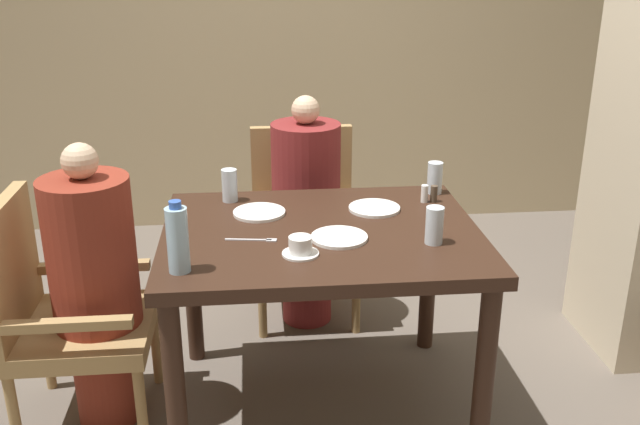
{
  "coord_description": "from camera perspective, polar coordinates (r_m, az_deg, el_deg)",
  "views": [
    {
      "loc": [
        -0.24,
        -2.42,
        1.75
      ],
      "look_at": [
        0.0,
        0.05,
        0.81
      ],
      "focal_mm": 40.0,
      "sensor_mm": 36.0,
      "label": 1
    }
  ],
  "objects": [
    {
      "name": "ground_plane",
      "position": [
        3.0,
        0.09,
        -14.99
      ],
      "size": [
        16.0,
        16.0,
        0.0
      ],
      "primitive_type": "plane",
      "color": "#60564C"
    },
    {
      "name": "wall_back",
      "position": [
        4.52,
        -2.61,
        16.28
      ],
      "size": [
        8.0,
        0.06,
        2.8
      ],
      "color": "#C6B289",
      "rests_on": "ground_plane"
    },
    {
      "name": "dining_table",
      "position": [
        2.67,
        0.1,
        -3.43
      ],
      "size": [
        1.17,
        0.92,
        0.76
      ],
      "color": "#331E14",
      "rests_on": "ground_plane"
    },
    {
      "name": "chair_left_side",
      "position": [
        2.83,
        -20.2,
        -7.31
      ],
      "size": [
        0.51,
        0.51,
        0.91
      ],
      "color": "#A88451",
      "rests_on": "ground_plane"
    },
    {
      "name": "diner_in_left_chair",
      "position": [
        2.76,
        -17.53,
        -5.64
      ],
      "size": [
        0.32,
        0.32,
        1.11
      ],
      "color": "maroon",
      "rests_on": "ground_plane"
    },
    {
      "name": "chair_far_side",
      "position": [
        3.53,
        -1.28,
        -0.4
      ],
      "size": [
        0.51,
        0.51,
        0.91
      ],
      "color": "#A88451",
      "rests_on": "ground_plane"
    },
    {
      "name": "diner_in_far_chair",
      "position": [
        3.36,
        -1.1,
        0.18
      ],
      "size": [
        0.32,
        0.32,
        1.12
      ],
      "color": "maroon",
      "rests_on": "ground_plane"
    },
    {
      "name": "plate_main_left",
      "position": [
        2.83,
        4.37,
        0.35
      ],
      "size": [
        0.2,
        0.2,
        0.01
      ],
      "color": "white",
      "rests_on": "dining_table"
    },
    {
      "name": "plate_main_right",
      "position": [
        2.55,
        1.55,
        -2.0
      ],
      "size": [
        0.2,
        0.2,
        0.01
      ],
      "color": "white",
      "rests_on": "dining_table"
    },
    {
      "name": "plate_dessert_center",
      "position": [
        2.79,
        -4.88,
        0.01
      ],
      "size": [
        0.2,
        0.2,
        0.01
      ],
      "color": "white",
      "rests_on": "dining_table"
    },
    {
      "name": "teacup_with_saucer",
      "position": [
        2.41,
        -1.58,
        -2.78
      ],
      "size": [
        0.13,
        0.13,
        0.07
      ],
      "color": "white",
      "rests_on": "dining_table"
    },
    {
      "name": "water_bottle",
      "position": [
        2.3,
        -11.32,
        -2.1
      ],
      "size": [
        0.07,
        0.07,
        0.24
      ],
      "color": "#A3C6DB",
      "rests_on": "dining_table"
    },
    {
      "name": "glass_tall_near",
      "position": [
        2.92,
        -7.24,
        2.17
      ],
      "size": [
        0.06,
        0.06,
        0.13
      ],
      "color": "silver",
      "rests_on": "dining_table"
    },
    {
      "name": "glass_tall_mid",
      "position": [
        2.52,
        9.14,
        -1.02
      ],
      "size": [
        0.06,
        0.06,
        0.13
      ],
      "color": "silver",
      "rests_on": "dining_table"
    },
    {
      "name": "glass_tall_far",
      "position": [
        3.03,
        9.17,
        2.76
      ],
      "size": [
        0.06,
        0.06,
        0.13
      ],
      "color": "silver",
      "rests_on": "dining_table"
    },
    {
      "name": "salt_shaker",
      "position": [
        2.93,
        8.36,
        1.5
      ],
      "size": [
        0.03,
        0.03,
        0.07
      ],
      "color": "white",
      "rests_on": "dining_table"
    },
    {
      "name": "pepper_shaker",
      "position": [
        2.94,
        9.1,
        1.49
      ],
      "size": [
        0.03,
        0.03,
        0.07
      ],
      "color": "#4C3D2D",
      "rests_on": "dining_table"
    },
    {
      "name": "fork_beside_plate",
      "position": [
        2.54,
        -5.09,
        -2.2
      ],
      "size": [
        0.18,
        0.04,
        0.0
      ],
      "color": "silver",
      "rests_on": "dining_table"
    }
  ]
}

